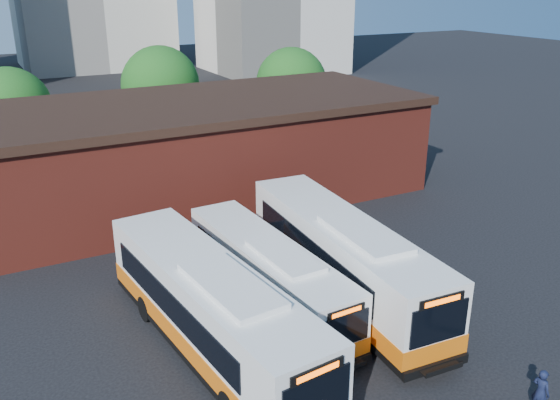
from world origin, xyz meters
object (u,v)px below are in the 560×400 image
bus_midwest (268,278)px  transit_worker (541,392)px  bus_mideast (342,260)px  bus_west (211,313)px

bus_midwest → transit_worker: (4.81, -10.32, -0.58)m
bus_mideast → transit_worker: 9.88m
bus_west → transit_worker: 11.76m
bus_midwest → bus_mideast: (3.45, -0.57, 0.28)m
bus_midwest → bus_mideast: bearing=-11.9°
bus_west → bus_mideast: (6.87, 1.38, 0.02)m
bus_west → transit_worker: (8.23, -8.36, -0.85)m
bus_midwest → bus_mideast: 3.51m
bus_west → bus_midwest: bearing=24.2°
bus_mideast → transit_worker: bearing=-78.6°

